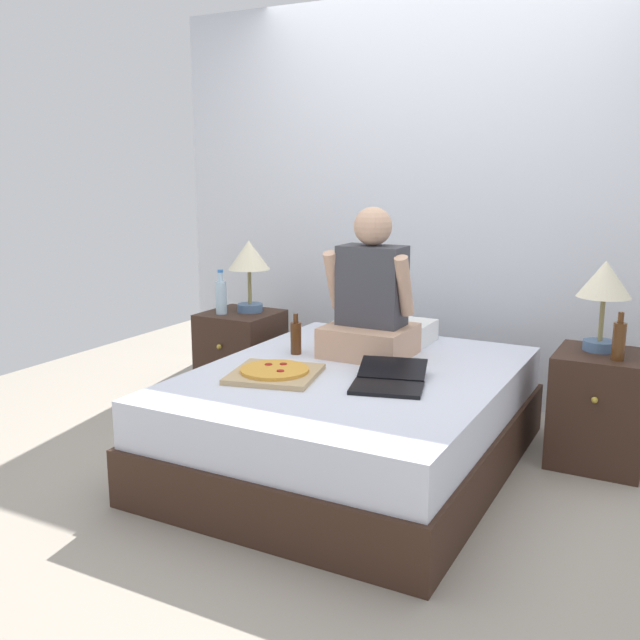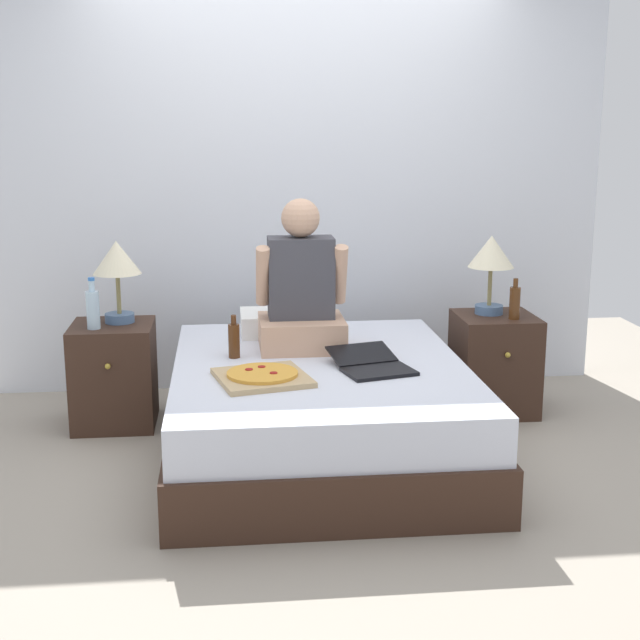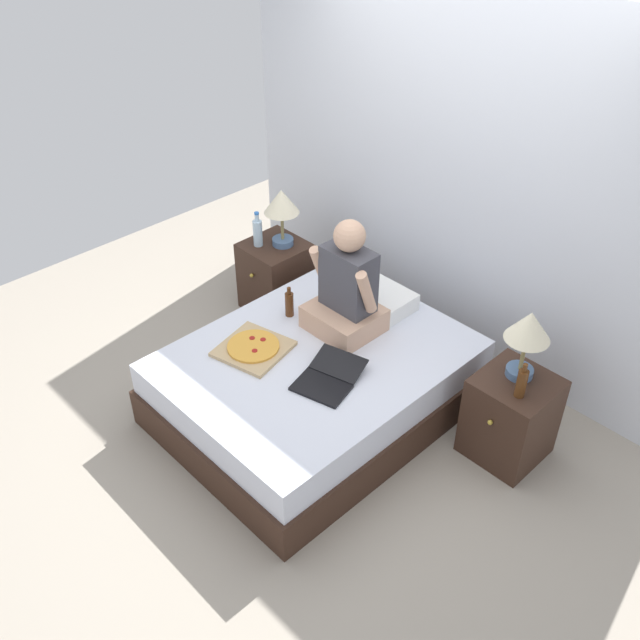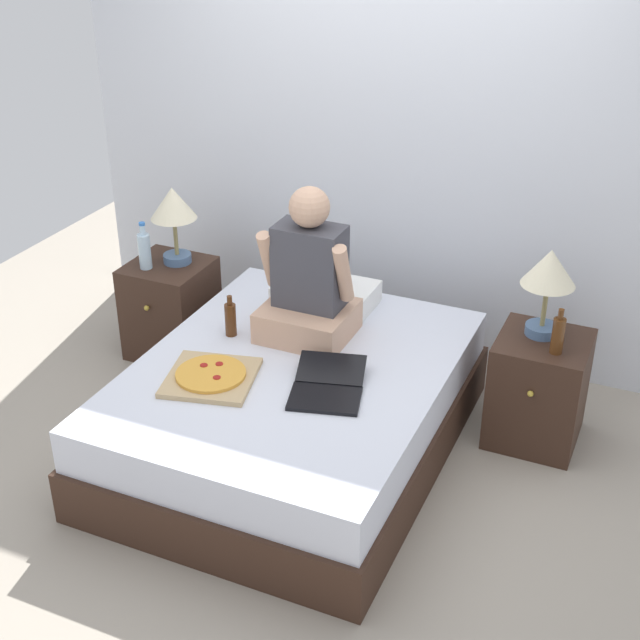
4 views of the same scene
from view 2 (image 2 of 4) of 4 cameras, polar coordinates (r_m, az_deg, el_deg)
name	(u,v)px [view 2 (image 2 of 4)]	position (r m, az deg, el deg)	size (l,w,h in m)	color
ground_plane	(319,455)	(4.55, -0.03, -8.64)	(5.79, 5.79, 0.00)	#9E9384
wall_back	(297,187)	(5.54, -1.47, 8.53)	(3.79, 0.12, 2.50)	silver
bed	(319,410)	(4.47, -0.03, -5.80)	(1.47, 1.87, 0.48)	#382319
nightstand_left	(114,375)	(5.03, -13.04, -3.43)	(0.44, 0.47, 0.57)	#382319
lamp_on_left_nightstand	(117,263)	(4.94, -12.87, 3.55)	(0.26, 0.26, 0.45)	#4C6B93
water_bottle	(93,308)	(4.86, -14.33, 0.73)	(0.07, 0.07, 0.28)	silver
nightstand_right	(494,364)	(5.22, 11.09, -2.75)	(0.44, 0.47, 0.57)	#382319
lamp_on_right_nightstand	(491,257)	(5.13, 10.89, 3.97)	(0.26, 0.26, 0.45)	#4C6B93
beer_bottle	(515,302)	(5.06, 12.36, 1.12)	(0.06, 0.06, 0.23)	#512D14
pillow	(287,322)	(5.00, -2.11, -0.14)	(0.52, 0.34, 0.12)	white
person_seated	(301,294)	(4.64, -1.22, 1.70)	(0.47, 0.40, 0.78)	tan
laptop	(373,366)	(4.28, 3.42, -2.93)	(0.41, 0.48, 0.07)	black
pizza_box	(262,376)	(4.11, -3.71, -3.62)	(0.48, 0.48, 0.05)	tan
beer_bottle_on_bed	(234,340)	(4.49, -5.52, -1.27)	(0.06, 0.06, 0.22)	#4C2811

